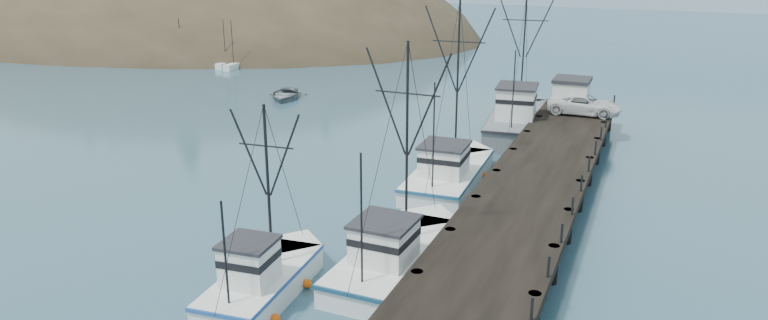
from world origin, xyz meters
TOP-DOWN VIEW (x-y plane):
  - ground at (0.00, 0.00)m, footprint 400.00×400.00m
  - pier at (14.00, 16.00)m, footprint 6.00×44.00m
  - headland at (-74.95, 78.61)m, footprint 134.80×78.00m
  - distant_ridge at (10.00, 170.00)m, footprint 360.00×40.00m
  - moored_sailboats at (-31.72, 55.52)m, footprint 19.23×20.99m
  - trawler_near at (9.11, 4.56)m, footprint 4.15×11.68m
  - trawler_mid at (4.26, -0.22)m, footprint 3.62×9.18m
  - trawler_far at (7.81, 17.87)m, footprint 4.45×12.52m
  - work_vessel at (9.43, 32.22)m, footprint 5.57×14.69m
  - pier_shed at (13.50, 34.00)m, footprint 3.00×3.20m
  - pickup_truck at (14.77, 33.00)m, footprint 5.95×2.74m
  - motorboat at (-15.93, 36.31)m, footprint 5.73×6.80m

SIDE VIEW (x-z plane):
  - headland at x=-74.95m, z-range -30.05..20.95m
  - ground at x=0.00m, z-range 0.00..0.00m
  - distant_ridge at x=10.00m, z-range -13.00..13.00m
  - motorboat at x=-15.93m, z-range -0.60..0.60m
  - moored_sailboats at x=-31.72m, z-range -2.84..3.51m
  - trawler_mid at x=4.26m, z-range -3.87..5.50m
  - trawler_near at x=9.11m, z-range -5.07..6.71m
  - trawler_far at x=7.81m, z-range -5.50..7.14m
  - work_vessel at x=9.43m, z-range -4.96..7.41m
  - pier at x=14.00m, z-range 0.69..2.69m
  - pickup_truck at x=14.77m, z-range 2.00..3.65m
  - pier_shed at x=13.50m, z-range 2.02..4.82m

